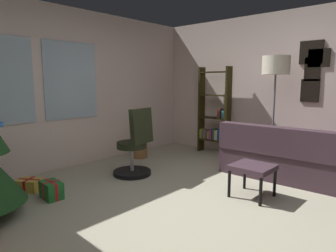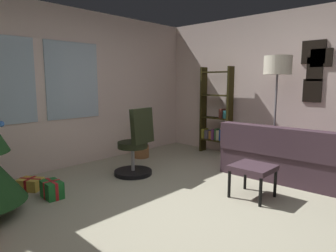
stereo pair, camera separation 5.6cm
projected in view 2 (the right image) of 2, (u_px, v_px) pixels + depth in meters
name	position (u px, v px, depth m)	size (l,w,h in m)	color
ground_plane	(194.00, 218.00, 3.15)	(5.27, 5.16, 0.10)	#B1AB92
wall_back_with_windows	(63.00, 88.00, 4.71)	(5.27, 0.12, 2.52)	silver
wall_right_with_frames	(296.00, 88.00, 4.90)	(0.12, 5.16, 2.52)	silver
couch	(304.00, 159.00, 4.29)	(1.68, 1.88, 0.77)	#3F2C36
footstool	(253.00, 170.00, 3.54)	(0.44, 0.46, 0.39)	#3F2C36
gift_box_green	(52.00, 189.00, 3.57)	(0.21, 0.30, 0.21)	#1E722D
gift_box_gold	(30.00, 184.00, 3.83)	(0.32, 0.35, 0.15)	gold
office_chair	(136.00, 150.00, 4.38)	(0.56, 0.56, 1.00)	black
bookshelf	(216.00, 116.00, 5.71)	(0.18, 0.64, 1.65)	black
floor_lamp	(277.00, 72.00, 4.55)	(0.41, 0.41, 1.76)	slate
potted_plant	(141.00, 146.00, 5.47)	(0.30, 0.30, 0.62)	#98643A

